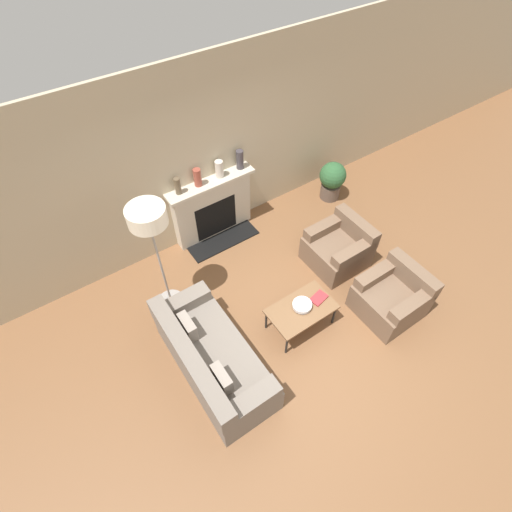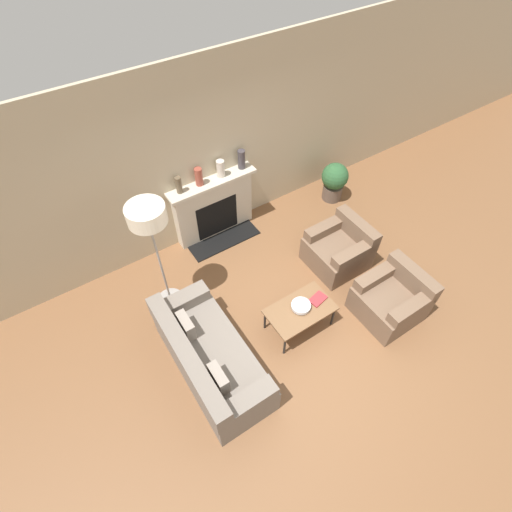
{
  "view_description": "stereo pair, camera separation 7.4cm",
  "coord_description": "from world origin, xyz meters",
  "px_view_note": "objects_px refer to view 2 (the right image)",
  "views": [
    {
      "loc": [
        -2.1,
        -1.9,
        4.92
      ],
      "look_at": [
        0.05,
        1.25,
        0.45
      ],
      "focal_mm": 28.0,
      "sensor_mm": 36.0,
      "label": 1
    },
    {
      "loc": [
        -2.03,
        -1.95,
        4.92
      ],
      "look_at": [
        0.05,
        1.25,
        0.45
      ],
      "focal_mm": 28.0,
      "sensor_mm": 36.0,
      "label": 2
    }
  ],
  "objects_px": {
    "bowl": "(301,306)",
    "potted_plant": "(334,180)",
    "coffee_table": "(300,311)",
    "book": "(318,299)",
    "couch": "(209,358)",
    "mantel_vase_right": "(241,159)",
    "fireplace": "(214,208)",
    "armchair_far": "(339,249)",
    "mantel_vase_center_left": "(199,177)",
    "floor_lamp": "(149,224)",
    "mantel_vase_center_right": "(221,169)",
    "armchair_near": "(392,299)",
    "mantel_vase_left": "(179,185)"
  },
  "relations": [
    {
      "from": "mantel_vase_center_right",
      "to": "potted_plant",
      "type": "xyz_separation_m",
      "value": [
        2.02,
        -0.43,
        -0.82
      ]
    },
    {
      "from": "armchair_near",
      "to": "armchair_far",
      "type": "distance_m",
      "value": 1.11
    },
    {
      "from": "mantel_vase_center_right",
      "to": "potted_plant",
      "type": "bearing_deg",
      "value": -12.03
    },
    {
      "from": "bowl",
      "to": "mantel_vase_center_left",
      "type": "height_order",
      "value": "mantel_vase_center_left"
    },
    {
      "from": "armchair_far",
      "to": "book",
      "type": "bearing_deg",
      "value": -57.04
    },
    {
      "from": "coffee_table",
      "to": "fireplace",
      "type": "bearing_deg",
      "value": 91.11
    },
    {
      "from": "fireplace",
      "to": "armchair_far",
      "type": "xyz_separation_m",
      "value": [
        1.27,
        -1.65,
        -0.23
      ]
    },
    {
      "from": "armchair_near",
      "to": "potted_plant",
      "type": "bearing_deg",
      "value": 158.33
    },
    {
      "from": "potted_plant",
      "to": "book",
      "type": "bearing_deg",
      "value": -135.38
    },
    {
      "from": "couch",
      "to": "mantel_vase_center_right",
      "type": "relative_size",
      "value": 6.64
    },
    {
      "from": "coffee_table",
      "to": "bowl",
      "type": "xyz_separation_m",
      "value": [
        0.02,
        0.02,
        0.08
      ]
    },
    {
      "from": "bowl",
      "to": "potted_plant",
      "type": "relative_size",
      "value": 0.36
    },
    {
      "from": "bowl",
      "to": "floor_lamp",
      "type": "bearing_deg",
      "value": 134.46
    },
    {
      "from": "mantel_vase_left",
      "to": "potted_plant",
      "type": "relative_size",
      "value": 0.37
    },
    {
      "from": "mantel_vase_center_left",
      "to": "mantel_vase_center_right",
      "type": "bearing_deg",
      "value": 0.0
    },
    {
      "from": "fireplace",
      "to": "floor_lamp",
      "type": "xyz_separation_m",
      "value": [
        -1.27,
        -0.87,
        1.05
      ]
    },
    {
      "from": "armchair_near",
      "to": "bowl",
      "type": "relative_size",
      "value": 3.17
    },
    {
      "from": "bowl",
      "to": "mantel_vase_center_left",
      "type": "relative_size",
      "value": 0.92
    },
    {
      "from": "bowl",
      "to": "mantel_vase_right",
      "type": "xyz_separation_m",
      "value": [
        0.49,
        2.25,
        0.78
      ]
    },
    {
      "from": "mantel_vase_center_right",
      "to": "mantel_vase_center_left",
      "type": "bearing_deg",
      "value": 180.0
    },
    {
      "from": "armchair_near",
      "to": "bowl",
      "type": "distance_m",
      "value": 1.33
    },
    {
      "from": "coffee_table",
      "to": "book",
      "type": "relative_size",
      "value": 3.4
    },
    {
      "from": "couch",
      "to": "coffee_table",
      "type": "distance_m",
      "value": 1.35
    },
    {
      "from": "coffee_table",
      "to": "armchair_far",
      "type": "bearing_deg",
      "value": 26.11
    },
    {
      "from": "fireplace",
      "to": "couch",
      "type": "bearing_deg",
      "value": -121.1
    },
    {
      "from": "coffee_table",
      "to": "mantel_vase_left",
      "type": "xyz_separation_m",
      "value": [
        -0.56,
        2.27,
        0.84
      ]
    },
    {
      "from": "mantel_vase_right",
      "to": "armchair_far",
      "type": "bearing_deg",
      "value": -66.68
    },
    {
      "from": "fireplace",
      "to": "mantel_vase_right",
      "type": "relative_size",
      "value": 4.64
    },
    {
      "from": "mantel_vase_left",
      "to": "mantel_vase_center_right",
      "type": "height_order",
      "value": "mantel_vase_center_right"
    },
    {
      "from": "armchair_far",
      "to": "mantel_vase_right",
      "type": "distance_m",
      "value": 2.05
    },
    {
      "from": "armchair_far",
      "to": "coffee_table",
      "type": "height_order",
      "value": "armchair_far"
    },
    {
      "from": "bowl",
      "to": "book",
      "type": "bearing_deg",
      "value": -4.77
    },
    {
      "from": "fireplace",
      "to": "mantel_vase_right",
      "type": "bearing_deg",
      "value": 1.54
    },
    {
      "from": "fireplace",
      "to": "couch",
      "type": "relative_size",
      "value": 0.8
    },
    {
      "from": "couch",
      "to": "mantel_vase_right",
      "type": "bearing_deg",
      "value": -40.47
    },
    {
      "from": "armchair_near",
      "to": "coffee_table",
      "type": "relative_size",
      "value": 0.92
    },
    {
      "from": "potted_plant",
      "to": "coffee_table",
      "type": "bearing_deg",
      "value": -139.6
    },
    {
      "from": "couch",
      "to": "coffee_table",
      "type": "height_order",
      "value": "couch"
    },
    {
      "from": "mantel_vase_left",
      "to": "mantel_vase_right",
      "type": "relative_size",
      "value": 0.86
    },
    {
      "from": "fireplace",
      "to": "mantel_vase_center_right",
      "type": "distance_m",
      "value": 0.72
    },
    {
      "from": "book",
      "to": "mantel_vase_center_left",
      "type": "bearing_deg",
      "value": 91.2
    },
    {
      "from": "mantel_vase_right",
      "to": "potted_plant",
      "type": "xyz_separation_m",
      "value": [
        1.65,
        -0.43,
        -0.84
      ]
    },
    {
      "from": "book",
      "to": "mantel_vase_right",
      "type": "distance_m",
      "value": 2.42
    },
    {
      "from": "mantel_vase_center_left",
      "to": "potted_plant",
      "type": "distance_m",
      "value": 2.56
    },
    {
      "from": "floor_lamp",
      "to": "mantel_vase_left",
      "type": "height_order",
      "value": "floor_lamp"
    },
    {
      "from": "couch",
      "to": "bowl",
      "type": "bearing_deg",
      "value": -93.38
    },
    {
      "from": "mantel_vase_left",
      "to": "armchair_far",
      "type": "bearing_deg",
      "value": -43.09
    },
    {
      "from": "couch",
      "to": "mantel_vase_left",
      "type": "bearing_deg",
      "value": -19.95
    },
    {
      "from": "armchair_far",
      "to": "bowl",
      "type": "height_order",
      "value": "armchair_far"
    },
    {
      "from": "armchair_near",
      "to": "floor_lamp",
      "type": "relative_size",
      "value": 0.45
    }
  ]
}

